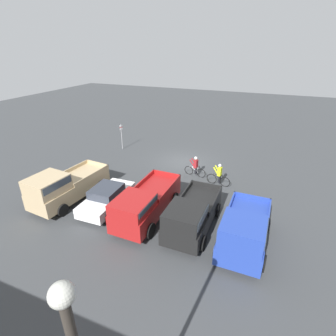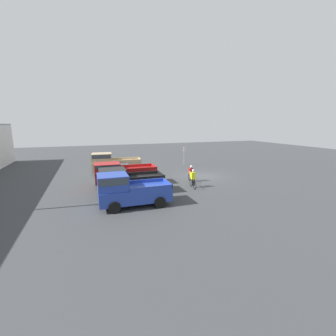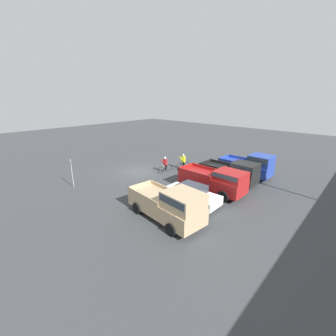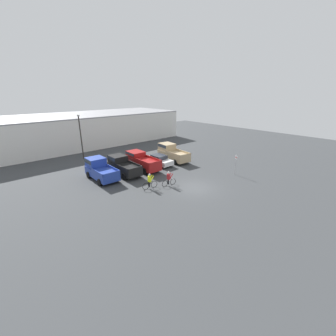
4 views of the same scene
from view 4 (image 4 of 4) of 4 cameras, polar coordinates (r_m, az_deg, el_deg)
ground_plane at (r=24.32m, az=6.76°, el=-4.88°), size 80.00×80.00×0.00m
warehouse_building at (r=46.94m, az=-20.68°, el=9.28°), size 36.85×13.48×5.59m
pickup_truck_0 at (r=27.32m, az=-16.93°, el=-0.23°), size 2.36×4.90×2.31m
pickup_truck_1 at (r=28.23m, az=-11.49°, el=0.70°), size 2.24×5.09×2.13m
pickup_truck_2 at (r=29.62m, az=-6.81°, el=1.87°), size 2.29×5.55×2.12m
sedan_0 at (r=31.16m, az=-2.31°, el=2.07°), size 2.02×4.24×1.42m
pickup_truck_3 at (r=33.21m, az=0.88°, el=4.00°), size 2.63×5.60×2.31m
cyclist_0 at (r=24.26m, az=0.20°, el=-2.72°), size 1.78×0.51×1.65m
cyclist_1 at (r=23.62m, az=-4.66°, el=-3.39°), size 1.78×0.51×1.70m
fire_lane_sign at (r=28.43m, az=16.81°, el=1.28°), size 0.12×0.29×2.53m
lamppost at (r=35.58m, az=-21.34°, el=8.22°), size 0.36×0.36×6.63m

